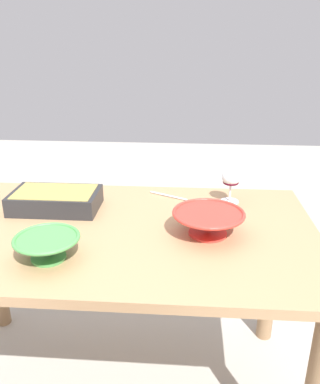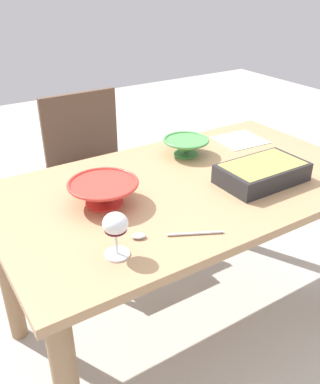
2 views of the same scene
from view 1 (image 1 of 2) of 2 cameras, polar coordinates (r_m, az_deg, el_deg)
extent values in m
cube|color=tan|center=(1.41, -7.02, -5.66)|extent=(1.44, 0.82, 0.03)
cylinder|color=#93704E|center=(1.91, 15.60, -11.22)|extent=(0.07, 0.07, 0.70)
cylinder|color=white|center=(1.62, 9.94, -1.34)|extent=(0.07, 0.07, 0.01)
cylinder|color=white|center=(1.61, 10.02, -0.13)|extent=(0.01, 0.01, 0.07)
ellipsoid|color=white|center=(1.59, 10.17, 2.07)|extent=(0.07, 0.07, 0.06)
ellipsoid|color=#4C0A19|center=(1.59, 10.13, 1.38)|extent=(0.06, 0.06, 0.02)
cube|color=#262628|center=(1.58, -14.75, -1.17)|extent=(0.33, 0.19, 0.07)
cube|color=#9E8C47|center=(1.57, -14.85, -0.23)|extent=(0.30, 0.18, 0.02)
cylinder|color=red|center=(1.36, 6.86, -5.88)|extent=(0.13, 0.13, 0.01)
cone|color=red|center=(1.34, 6.93, -4.40)|extent=(0.24, 0.24, 0.07)
torus|color=red|center=(1.32, 7.00, -3.03)|extent=(0.24, 0.24, 0.01)
cylinder|color=#4C994C|center=(1.26, -15.69, -9.03)|extent=(0.10, 0.10, 0.01)
cone|color=#4C994C|center=(1.24, -15.85, -7.65)|extent=(0.19, 0.19, 0.06)
torus|color=#4C994C|center=(1.23, -15.99, -6.40)|extent=(0.20, 0.20, 0.01)
cylinder|color=silver|center=(1.65, 1.23, -0.54)|extent=(0.16, 0.09, 0.01)
ellipsoid|color=silver|center=(1.58, 6.70, -1.66)|extent=(0.05, 0.05, 0.01)
camera|label=2|loc=(2.43, 19.62, 22.62)|focal=38.97mm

